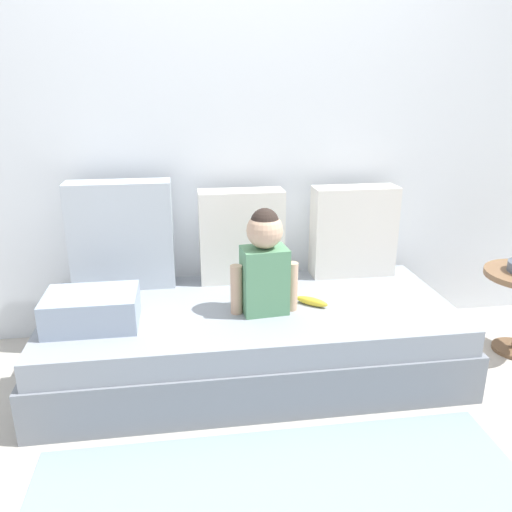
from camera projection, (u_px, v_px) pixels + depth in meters
name	position (u px, v px, depth m)	size (l,w,h in m)	color
ground_plane	(251.00, 369.00, 2.61)	(12.00, 12.00, 0.00)	#B2ADA3
back_wall	(235.00, 129.00, 2.78)	(5.21, 0.10, 2.29)	silver
couch	(251.00, 338.00, 2.55)	(2.01, 0.89, 0.36)	gray
throw_pillow_left	(122.00, 235.00, 2.64)	(0.52, 0.16, 0.56)	#B2BCC6
throw_pillow_center	(241.00, 236.00, 2.74)	(0.45, 0.16, 0.49)	silver
throw_pillow_right	(353.00, 231.00, 2.82)	(0.46, 0.16, 0.50)	silver
toddler	(264.00, 262.00, 2.35)	(0.32, 0.17, 0.50)	#568E66
banana	(312.00, 301.00, 2.48)	(0.17, 0.04, 0.04)	yellow
folded_blanket	(92.00, 309.00, 2.26)	(0.40, 0.28, 0.15)	#8E9EB2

